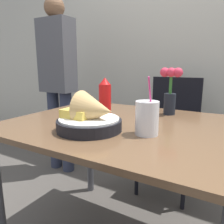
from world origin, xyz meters
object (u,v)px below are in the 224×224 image
at_px(chair_far_window, 172,124).
at_px(ketchup_bottle, 105,98).
at_px(flower_vase, 170,90).
at_px(person_standing, 58,76).
at_px(food_basket, 91,117).
at_px(drink_cup, 147,119).

relative_size(chair_far_window, ketchup_bottle, 4.27).
distance_m(flower_vase, person_standing, 1.15).
xyz_separation_m(food_basket, person_standing, (-0.91, 0.76, 0.12)).
distance_m(ketchup_bottle, flower_vase, 0.38).
bearing_deg(person_standing, food_basket, -39.68).
bearing_deg(flower_vase, food_basket, -112.30).
relative_size(ketchup_bottle, drink_cup, 0.90).
distance_m(food_basket, flower_vase, 0.54).
xyz_separation_m(drink_cup, flower_vase, (-0.03, 0.42, 0.08)).
height_order(chair_far_window, flower_vase, flower_vase).
height_order(chair_far_window, drink_cup, drink_cup).
xyz_separation_m(chair_far_window, person_standing, (-1.01, -0.23, 0.37)).
bearing_deg(flower_vase, chair_far_window, 102.11).
bearing_deg(chair_far_window, ketchup_bottle, -104.07).
bearing_deg(ketchup_bottle, drink_cup, -30.49).
height_order(food_basket, person_standing, person_standing).
bearing_deg(chair_far_window, food_basket, -95.37).
xyz_separation_m(ketchup_bottle, drink_cup, (0.32, -0.19, -0.04)).
bearing_deg(drink_cup, ketchup_bottle, 149.51).
distance_m(food_basket, person_standing, 1.19).
distance_m(food_basket, drink_cup, 0.24).
bearing_deg(person_standing, drink_cup, -31.11).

